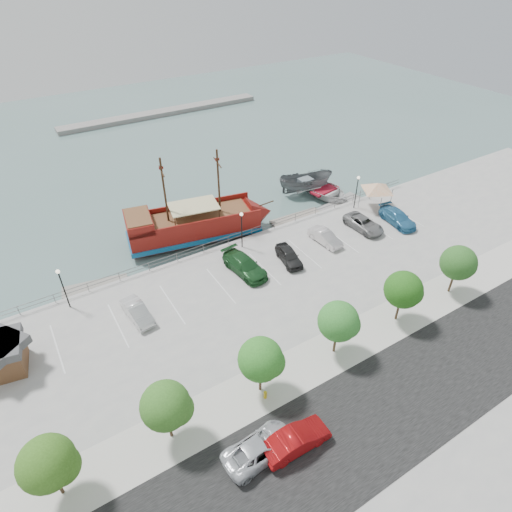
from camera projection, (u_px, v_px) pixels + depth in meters
ground at (275, 287)px, 42.40m from camera, size 160.00×160.00×0.00m
land_slab at (454, 463)px, 27.79m from camera, size 100.00×58.00×1.20m
street at (398, 400)px, 30.85m from camera, size 100.00×8.00×0.04m
sidewalk at (343, 346)px, 34.95m from camera, size 100.00×4.00×0.05m
seawall_railing at (236, 237)px, 46.83m from camera, size 50.00×0.06×1.00m
far_shore at (163, 112)px, 84.01m from camera, size 40.00×3.00×0.80m
pirate_ship at (204, 223)px, 48.61m from camera, size 17.38×7.65×10.79m
patrol_boat at (305, 185)px, 57.15m from camera, size 7.73×5.01×2.80m
speedboat at (324, 192)px, 56.72m from camera, size 6.60×8.41×1.58m
dock_west at (96, 287)px, 42.21m from camera, size 6.47×2.90×0.36m
dock_mid at (297, 218)px, 52.49m from camera, size 6.83×2.18×0.39m
dock_east at (339, 204)px, 55.33m from camera, size 7.12×3.21×0.39m
shed at (1, 356)px, 32.23m from camera, size 4.00×4.00×2.84m
canopy_tent at (378, 183)px, 51.18m from camera, size 5.67×5.67×3.78m
street_van at (260, 448)px, 27.23m from camera, size 5.14×2.65×1.39m
street_sedan at (296, 440)px, 27.60m from camera, size 4.74×1.71×1.55m
fire_hydrant at (265, 394)px, 30.78m from camera, size 0.26×0.26×0.75m
lamp_post_left at (61, 282)px, 36.94m from camera, size 0.36×0.36×4.28m
lamp_post_mid at (242, 224)px, 44.50m from camera, size 0.36×0.36×4.28m
lamp_post_right at (357, 187)px, 51.22m from camera, size 0.36×0.36×4.28m
tree_a at (50, 464)px, 23.77m from camera, size 3.30×3.20×5.00m
tree_b at (168, 406)px, 26.71m from camera, size 3.30×3.20×5.00m
tree_c at (263, 360)px, 29.65m from camera, size 3.30×3.20×5.00m
tree_d at (340, 322)px, 32.59m from camera, size 3.30×3.20×5.00m
tree_e at (405, 290)px, 35.53m from camera, size 3.30×3.20×5.00m
tree_f at (460, 264)px, 38.46m from camera, size 3.30×3.20×5.00m
parked_car_b at (137, 312)px, 37.19m from camera, size 1.94×4.35×1.39m
parked_car_d at (245, 265)px, 42.31m from camera, size 2.94×5.83×1.62m
parked_car_e at (289, 256)px, 43.74m from camera, size 2.45×4.48×1.44m
parked_car_f at (325, 237)px, 46.49m from camera, size 1.81×4.35×1.40m
parked_car_g at (364, 224)px, 48.71m from camera, size 2.54×5.12×1.40m
parked_car_h at (398, 218)px, 49.68m from camera, size 2.69×5.39×1.51m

